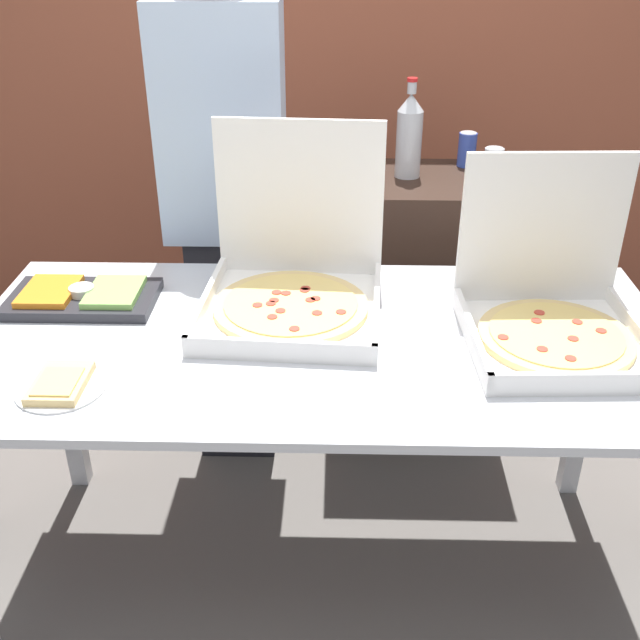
% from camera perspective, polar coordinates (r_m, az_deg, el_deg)
% --- Properties ---
extents(ground_plane, '(16.00, 16.00, 0.00)m').
position_cam_1_polar(ground_plane, '(2.54, -0.00, -18.41)').
color(ground_plane, slate).
extents(brick_wall_behind, '(10.00, 0.06, 2.80)m').
position_cam_1_polar(brick_wall_behind, '(3.45, 0.71, 21.18)').
color(brick_wall_behind, '#9E5138').
rests_on(brick_wall_behind, ground_plane).
extents(buffet_table, '(1.89, 0.91, 0.87)m').
position_cam_1_polar(buffet_table, '(2.05, -0.00, -3.87)').
color(buffet_table, silver).
rests_on(buffet_table, ground_plane).
extents(pizza_box_far_right, '(0.52, 0.54, 0.49)m').
position_cam_1_polar(pizza_box_far_right, '(2.11, -2.07, 3.17)').
color(pizza_box_far_right, white).
rests_on(pizza_box_far_right, buffet_table).
extents(pizza_box_near_left, '(0.47, 0.48, 0.45)m').
position_cam_1_polar(pizza_box_near_left, '(2.05, 17.26, 0.77)').
color(pizza_box_near_left, white).
rests_on(pizza_box_near_left, buffet_table).
extents(paper_plate_front_right, '(0.21, 0.21, 0.03)m').
position_cam_1_polar(paper_plate_front_right, '(1.88, -19.17, -4.67)').
color(paper_plate_front_right, white).
rests_on(paper_plate_front_right, buffet_table).
extents(veggie_tray, '(0.41, 0.24, 0.05)m').
position_cam_1_polar(veggie_tray, '(2.25, -17.62, 1.69)').
color(veggie_tray, '#28282D').
rests_on(veggie_tray, buffet_table).
extents(sideboard_podium, '(0.67, 0.46, 1.03)m').
position_cam_1_polar(sideboard_podium, '(2.92, 7.30, 1.05)').
color(sideboard_podium, black).
rests_on(sideboard_podium, ground_plane).
extents(soda_bottle, '(0.09, 0.09, 0.34)m').
position_cam_1_polar(soda_bottle, '(2.68, 6.82, 13.84)').
color(soda_bottle, '#B7BCC1').
rests_on(soda_bottle, sideboard_podium).
extents(soda_can_silver, '(0.07, 0.07, 0.12)m').
position_cam_1_polar(soda_can_silver, '(2.68, 13.04, 11.38)').
color(soda_can_silver, silver).
rests_on(soda_can_silver, sideboard_podium).
extents(soda_can_colored, '(0.07, 0.07, 0.12)m').
position_cam_1_polar(soda_can_colored, '(2.86, 11.14, 12.64)').
color(soda_can_colored, '#334CB2').
rests_on(soda_can_colored, sideboard_podium).
extents(person_guest_cap, '(0.40, 0.22, 1.85)m').
position_cam_1_polar(person_guest_cap, '(2.56, -7.13, 8.33)').
color(person_guest_cap, black).
rests_on(person_guest_cap, ground_plane).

